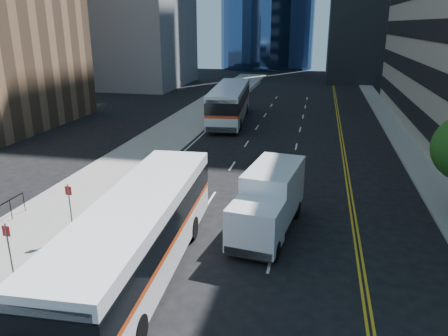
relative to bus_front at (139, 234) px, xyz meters
name	(u,v)px	position (x,y,z in m)	size (l,w,h in m)	color
ground	(251,286)	(4.24, 0.15, -1.76)	(160.00, 160.00, 0.00)	black
sidewalk_west	(183,125)	(-6.26, 25.15, -1.68)	(5.00, 90.00, 0.15)	gray
sidewalk_east	(399,136)	(13.24, 25.15, -1.68)	(2.00, 90.00, 0.15)	gray
bus_front	(139,234)	(0.00, 0.00, 0.00)	(3.33, 12.60, 3.22)	white
bus_rear	(230,102)	(-2.36, 28.51, 0.13)	(4.10, 13.58, 3.45)	silver
box_truck	(269,200)	(4.32, 4.78, -0.19)	(2.97, 6.44, 2.97)	silver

